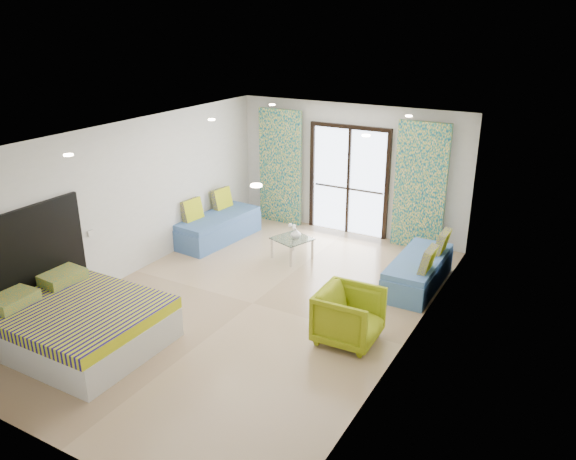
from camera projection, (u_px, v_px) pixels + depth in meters
The scene contains 24 objects.
floor at pixel (253, 303), 8.99m from camera, with size 5.00×7.50×0.01m, color #9C7E5D, non-canonical shape.
ceiling at pixel (248, 136), 8.03m from camera, with size 5.00×7.50×0.01m, color silver, non-canonical shape.
wall_back at pixel (350, 170), 11.57m from camera, with size 5.00×0.01×2.70m, color silver, non-canonical shape.
wall_front at pixel (41, 340), 5.46m from camera, with size 5.00×0.01×2.70m, color silver, non-canonical shape.
wall_left at pixel (129, 200), 9.66m from camera, with size 0.01×7.50×2.70m, color silver, non-canonical shape.
wall_right at pixel (411, 256), 7.36m from camera, with size 0.01×7.50×2.70m, color silver, non-canonical shape.
balcony_door at pixel (349, 174), 11.58m from camera, with size 1.76×0.08×2.28m.
balcony_rail at pixel (348, 189), 11.69m from camera, with size 1.52×0.03×0.04m, color #595451.
curtain_left at pixel (280, 167), 12.17m from camera, with size 1.00×0.10×2.50m, color beige.
curtain_right at pixel (420, 187), 10.75m from camera, with size 1.00×0.10×2.50m, color beige.
downlight_a at pixel (68, 155), 7.06m from camera, with size 0.12×0.12×0.02m, color #FFE0B2.
downlight_b at pixel (256, 185), 5.77m from camera, with size 0.12×0.12×0.02m, color #FFE0B2.
downlight_c at pixel (212, 120), 9.50m from camera, with size 0.12×0.12×0.02m, color #FFE0B2.
downlight_d at pixel (366, 136), 8.22m from camera, with size 0.12×0.12×0.02m, color #FFE0B2.
downlight_e at pixel (272, 105), 11.13m from camera, with size 0.12×0.12×0.02m, color #FFE0B2.
downlight_f at pixel (409, 116), 9.85m from camera, with size 0.12×0.12×0.02m, color #FFE0B2.
headboard at pixel (23, 261), 7.97m from camera, with size 0.06×2.10×1.50m, color black.
switch_plate at pixel (91, 233), 9.00m from camera, with size 0.02×0.10×0.10m, color silver.
bed at pixel (78, 323), 7.78m from camera, with size 2.20×1.79×0.76m.
daybed_left at pixel (217, 226), 11.46m from camera, with size 0.92×1.99×0.95m.
daybed_right at pixel (419, 271), 9.48m from camera, with size 0.72×1.85×0.91m.
coffee_table at pixel (292, 240), 10.54m from camera, with size 0.79×0.79×0.72m.
vase at pixel (296, 234), 10.48m from camera, with size 0.20×0.20×0.20m, color white.
armchair at pixel (349, 314), 7.81m from camera, with size 0.83×0.78×0.85m, color #919F14.
Camera 1 is at (4.41, -6.68, 4.29)m, focal length 35.00 mm.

